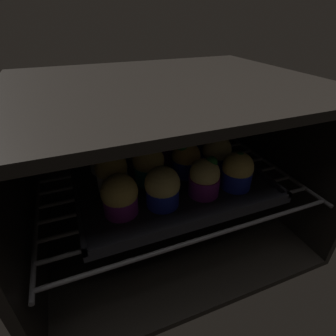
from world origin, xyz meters
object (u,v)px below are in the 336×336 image
object	(u,v)px
muffin_row0_col0	(120,196)
muffin_row2_col1	(139,149)
muffin_row2_col2	(170,145)
muffin_row0_col1	(162,188)
muffin_row0_col2	(205,178)
muffin_row0_col3	(237,171)
muffin_row1_col0	(112,172)
muffin_row1_col3	(216,153)
muffin_row2_col3	(201,139)
muffin_row1_col2	(186,159)
muffin_row2_col0	(103,155)
baking_tray	(168,179)
muffin_row1_col1	(149,164)

from	to	relation	value
muffin_row0_col0	muffin_row2_col1	bearing A→B (deg)	62.69
muffin_row2_col2	muffin_row0_col1	bearing A→B (deg)	-116.55
muffin_row0_col2	muffin_row0_col3	distance (cm)	7.32
muffin_row0_col3	muffin_row1_col0	bearing A→B (deg)	159.83
muffin_row0_col2	muffin_row1_col3	xyz separation A→B (cm)	(7.46, 8.15, -0.00)
muffin_row1_col3	muffin_row2_col3	size ratio (longest dim) A/B	1.03
muffin_row0_col0	muffin_row1_col3	xyz separation A→B (cm)	(23.99, 7.71, 0.04)
muffin_row1_col2	muffin_row2_col0	xyz separation A→B (cm)	(-16.56, 8.28, 0.29)
muffin_row0_col2	muffin_row2_col2	size ratio (longest dim) A/B	1.07
baking_tray	muffin_row2_col1	distance (cm)	10.06
muffin_row0_col0	muffin_row1_col3	size ratio (longest dim) A/B	0.99
muffin_row0_col1	muffin_row2_col0	world-z (taller)	muffin_row2_col0
muffin_row0_col3	muffin_row1_col3	size ratio (longest dim) A/B	1.01
muffin_row2_col2	muffin_row2_col1	bearing A→B (deg)	178.01
muffin_row1_col0	muffin_row2_col2	xyz separation A→B (cm)	(15.63, 7.49, -0.40)
muffin_row0_col1	muffin_row2_col3	xyz separation A→B (cm)	(16.47, 16.47, -0.22)
muffin_row0_col1	muffin_row1_col1	distance (cm)	8.55
muffin_row2_col1	muffin_row2_col2	world-z (taller)	muffin_row2_col1
muffin_row0_col1	muffin_row1_col3	xyz separation A→B (cm)	(16.26, 8.34, -0.06)
baking_tray	muffin_row0_col0	distance (cm)	14.93
muffin_row1_col2	muffin_row2_col1	xyz separation A→B (cm)	(-8.16, 8.15, 0.31)
muffin_row1_col2	muffin_row2_col3	bearing A→B (deg)	46.19
muffin_row0_col2	muffin_row2_col3	xyz separation A→B (cm)	(7.67, 16.28, -0.17)
muffin_row0_col2	muffin_row2_col1	xyz separation A→B (cm)	(-8.39, 16.19, 0.27)
muffin_row0_col1	muffin_row2_col2	distance (cm)	18.02
muffin_row1_col0	muffin_row1_col3	world-z (taller)	muffin_row1_col0
muffin_row1_col2	muffin_row2_col3	xyz separation A→B (cm)	(7.90, 8.23, -0.12)
muffin_row0_col2	muffin_row1_col0	distance (cm)	18.42
baking_tray	muffin_row1_col3	distance (cm)	12.61
muffin_row0_col3	muffin_row1_col1	bearing A→B (deg)	151.65
muffin_row1_col1	muffin_row2_col0	world-z (taller)	same
baking_tray	muffin_row1_col1	xyz separation A→B (cm)	(-4.24, 0.25, 4.63)
muffin_row0_col0	muffin_row2_col1	xyz separation A→B (cm)	(8.14, 15.75, 0.31)
baking_tray	muffin_row2_col0	distance (cm)	15.51
muffin_row0_col1	muffin_row1_col2	xyz separation A→B (cm)	(8.57, 8.23, -0.10)
muffin_row0_col1	muffin_row0_col2	xyz separation A→B (cm)	(8.79, 0.19, -0.05)
muffin_row2_col0	muffin_row2_col1	bearing A→B (deg)	-0.93
muffin_row0_col1	muffin_row1_col0	distance (cm)	11.48
muffin_row1_col0	muffin_row2_col1	bearing A→B (deg)	44.20
muffin_row0_col0	muffin_row0_col1	xyz separation A→B (cm)	(7.73, -0.63, 0.09)
muffin_row0_col2	muffin_row2_col3	world-z (taller)	muffin_row0_col2
muffin_row0_col0	muffin_row1_col0	size ratio (longest dim) A/B	0.94
muffin_row0_col0	muffin_row2_col0	distance (cm)	15.90
baking_tray	muffin_row2_col1	xyz separation A→B (cm)	(-3.97, 8.09, 4.49)
muffin_row0_col0	muffin_row0_col2	world-z (taller)	muffin_row0_col2
muffin_row0_col2	muffin_row1_col3	world-z (taller)	muffin_row0_col2
muffin_row0_col3	muffin_row2_col2	size ratio (longest dim) A/B	1.05
muffin_row0_col1	muffin_row2_col0	xyz separation A→B (cm)	(-7.99, 16.52, 0.19)
muffin_row0_col3	muffin_row2_col2	distance (cm)	18.09
baking_tray	muffin_row1_col2	bearing A→B (deg)	-0.84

